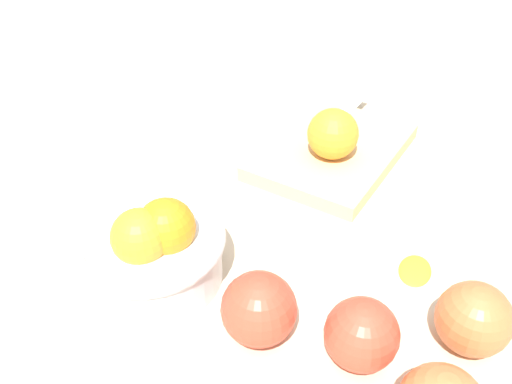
% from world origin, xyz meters
% --- Properties ---
extents(ground_plane, '(2.40, 2.40, 0.00)m').
position_xyz_m(ground_plane, '(0.00, 0.00, 0.00)').
color(ground_plane, beige).
extents(bowl, '(0.17, 0.17, 0.10)m').
position_xyz_m(bowl, '(-0.19, 0.12, 0.04)').
color(bowl, silver).
rests_on(bowl, ground_plane).
extents(cutting_board, '(0.25, 0.19, 0.02)m').
position_xyz_m(cutting_board, '(0.12, 0.02, 0.01)').
color(cutting_board, '#DBB77F').
rests_on(cutting_board, ground_plane).
extents(orange_on_board, '(0.07, 0.07, 0.07)m').
position_xyz_m(orange_on_board, '(0.09, 0.02, 0.06)').
color(orange_on_board, orange).
rests_on(orange_on_board, cutting_board).
extents(knife, '(0.16, 0.03, 0.01)m').
position_xyz_m(knife, '(0.18, 0.04, 0.03)').
color(knife, silver).
rests_on(knife, cutting_board).
extents(apple_front_left, '(0.07, 0.07, 0.07)m').
position_xyz_m(apple_front_left, '(-0.13, -0.21, 0.04)').
color(apple_front_left, '#CC6638').
rests_on(apple_front_left, ground_plane).
extents(apple_mid_left, '(0.07, 0.07, 0.07)m').
position_xyz_m(apple_mid_left, '(-0.21, -0.02, 0.04)').
color(apple_mid_left, '#D6422D').
rests_on(apple_mid_left, ground_plane).
extents(apple_front_left_2, '(0.07, 0.07, 0.07)m').
position_xyz_m(apple_front_left_2, '(-0.20, -0.12, 0.04)').
color(apple_front_left_2, '#D6422D').
rests_on(apple_front_left_2, ground_plane).
extents(citrus_peel, '(0.05, 0.04, 0.01)m').
position_xyz_m(citrus_peel, '(-0.06, -0.14, 0.00)').
color(citrus_peel, orange).
rests_on(citrus_peel, ground_plane).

